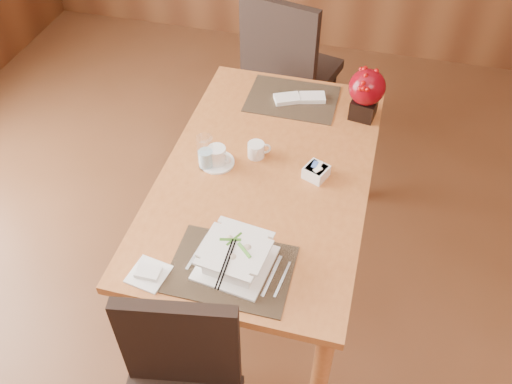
% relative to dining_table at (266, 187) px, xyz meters
% --- Properties ---
extents(ground, '(6.00, 6.00, 0.00)m').
position_rel_dining_table_xyz_m(ground, '(0.00, -0.60, -0.65)').
color(ground, brown).
rests_on(ground, ground).
extents(dining_table, '(0.90, 1.50, 0.75)m').
position_rel_dining_table_xyz_m(dining_table, '(0.00, 0.00, 0.00)').
color(dining_table, '#C16E35').
rests_on(dining_table, ground).
extents(placemat_near, '(0.45, 0.33, 0.01)m').
position_rel_dining_table_xyz_m(placemat_near, '(0.00, -0.55, 0.10)').
color(placemat_near, black).
rests_on(placemat_near, dining_table).
extents(placemat_far, '(0.45, 0.33, 0.01)m').
position_rel_dining_table_xyz_m(placemat_far, '(0.00, 0.55, 0.10)').
color(placemat_far, black).
rests_on(placemat_far, dining_table).
extents(soup_setting, '(0.29, 0.29, 0.11)m').
position_rel_dining_table_xyz_m(soup_setting, '(0.01, -0.53, 0.15)').
color(soup_setting, white).
rests_on(soup_setting, dining_table).
extents(coffee_cup, '(0.15, 0.15, 0.09)m').
position_rel_dining_table_xyz_m(coffee_cup, '(-0.23, -0.00, 0.13)').
color(coffee_cup, white).
rests_on(coffee_cup, dining_table).
extents(water_glass, '(0.09, 0.09, 0.16)m').
position_rel_dining_table_xyz_m(water_glass, '(-0.26, -0.04, 0.18)').
color(water_glass, white).
rests_on(water_glass, dining_table).
extents(creamer_jug, '(0.13, 0.13, 0.07)m').
position_rel_dining_table_xyz_m(creamer_jug, '(-0.07, 0.09, 0.13)').
color(creamer_jug, white).
rests_on(creamer_jug, dining_table).
extents(sugar_caddy, '(0.12, 0.12, 0.06)m').
position_rel_dining_table_xyz_m(sugar_caddy, '(0.22, 0.02, 0.12)').
color(sugar_caddy, white).
rests_on(sugar_caddy, dining_table).
extents(berry_decor, '(0.17, 0.17, 0.26)m').
position_rel_dining_table_xyz_m(berry_decor, '(0.36, 0.50, 0.24)').
color(berry_decor, black).
rests_on(berry_decor, dining_table).
extents(napkins_far, '(0.27, 0.17, 0.02)m').
position_rel_dining_table_xyz_m(napkins_far, '(0.05, 0.55, 0.11)').
color(napkins_far, white).
rests_on(napkins_far, dining_table).
extents(bread_plate, '(0.15, 0.15, 0.01)m').
position_rel_dining_table_xyz_m(bread_plate, '(-0.29, -0.65, 0.10)').
color(bread_plate, white).
rests_on(bread_plate, dining_table).
extents(far_chair, '(0.59, 0.59, 1.05)m').
position_rel_dining_table_xyz_m(far_chair, '(-0.14, 1.09, -0.06)').
color(far_chair, black).
rests_on(far_chair, ground).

